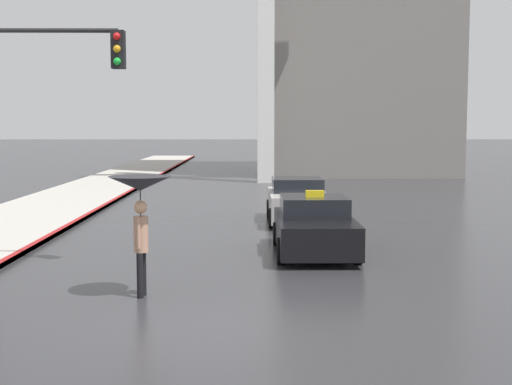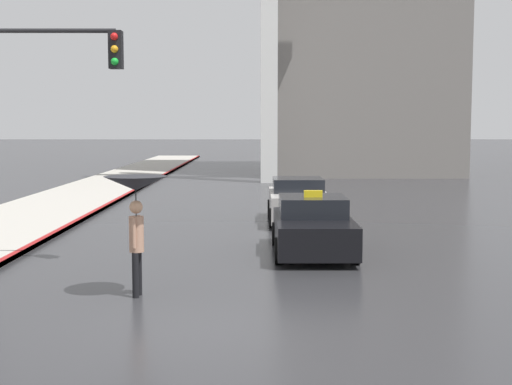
% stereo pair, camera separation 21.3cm
% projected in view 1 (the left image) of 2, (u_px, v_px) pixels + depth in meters
% --- Properties ---
extents(ground_plane, '(300.00, 300.00, 0.00)m').
position_uv_depth(ground_plane, '(221.00, 332.00, 10.74)').
color(ground_plane, '#2D2D30').
extents(taxi, '(1.91, 4.06, 1.54)m').
position_uv_depth(taxi, '(314.00, 227.00, 17.22)').
color(taxi, black).
rests_on(taxi, ground_plane).
extents(sedan_red, '(1.91, 4.09, 1.41)m').
position_uv_depth(sedan_red, '(297.00, 201.00, 22.88)').
color(sedan_red, '#B7B2AD').
rests_on(sedan_red, ground_plane).
extents(pedestrian_with_umbrella, '(1.14, 1.14, 2.19)m').
position_uv_depth(pedestrian_with_umbrella, '(140.00, 196.00, 12.77)').
color(pedestrian_with_umbrella, black).
rests_on(pedestrian_with_umbrella, ground_plane).
extents(traffic_light, '(3.16, 0.38, 5.40)m').
position_uv_depth(traffic_light, '(39.00, 95.00, 15.17)').
color(traffic_light, black).
rests_on(traffic_light, ground_plane).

